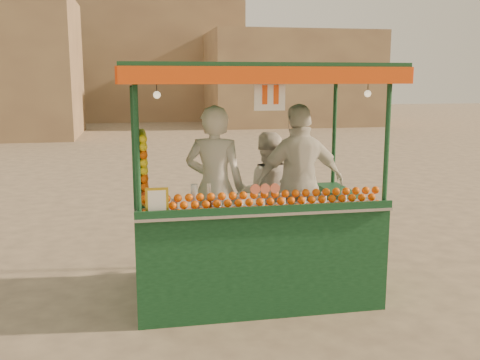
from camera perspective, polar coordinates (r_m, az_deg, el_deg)
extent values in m
plane|color=brown|center=(6.68, 4.09, -11.90)|extent=(90.00, 90.00, 0.00)
cube|color=#9F835A|center=(31.17, 5.17, 10.41)|extent=(9.00, 6.00, 5.00)
cube|color=#9F835A|center=(35.97, -11.83, 11.84)|extent=(14.00, 7.00, 7.00)
cube|color=#0E3319|center=(6.76, 1.12, -10.15)|extent=(2.72, 1.67, 0.31)
cylinder|color=black|center=(6.63, -6.99, -10.37)|extent=(0.38, 0.10, 0.38)
cylinder|color=black|center=(7.00, 8.78, -9.28)|extent=(0.38, 0.10, 0.38)
cube|color=#0E3319|center=(5.95, 2.52, -7.23)|extent=(2.72, 0.31, 0.84)
cube|color=#0E3319|center=(6.55, -9.45, -5.69)|extent=(0.31, 1.36, 0.84)
cube|color=#0E3319|center=(7.02, 10.63, -4.62)|extent=(0.31, 1.36, 0.84)
cube|color=#B2B2B7|center=(5.86, 2.49, -3.09)|extent=(2.72, 0.48, 0.03)
cylinder|color=#0E3319|center=(5.44, -10.64, 3.35)|extent=(0.05, 0.05, 1.46)
cylinder|color=#0E3319|center=(6.05, 15.01, 3.88)|extent=(0.05, 0.05, 1.46)
cylinder|color=#0E3319|center=(7.00, -10.76, 4.91)|extent=(0.05, 0.05, 1.46)
cylinder|color=#0E3319|center=(7.48, 9.77, 5.30)|extent=(0.05, 0.05, 1.46)
cube|color=#0E3319|center=(6.33, 1.20, 11.53)|extent=(2.93, 1.88, 0.08)
cube|color=#E6470C|center=(5.41, 3.34, 10.80)|extent=(2.93, 0.04, 0.17)
cube|color=#E6470C|center=(7.25, -0.39, 10.75)|extent=(2.93, 0.04, 0.17)
cube|color=#E6470C|center=(6.19, -12.41, 10.54)|extent=(0.04, 1.88, 0.17)
cube|color=#E6470C|center=(6.79, 13.58, 10.47)|extent=(0.04, 1.88, 0.17)
cylinder|color=#E66546|center=(5.67, 2.62, -0.90)|extent=(0.10, 0.03, 0.10)
cube|color=gold|center=(5.54, -8.61, -2.28)|extent=(0.23, 0.02, 0.29)
cube|color=white|center=(5.49, 3.10, 8.84)|extent=(0.31, 0.02, 0.31)
sphere|color=#FFE5B2|center=(5.48, -8.62, 8.73)|extent=(0.07, 0.07, 0.07)
sphere|color=#FFE5B2|center=(5.99, 13.11, 8.72)|extent=(0.07, 0.07, 0.07)
imported|color=silver|center=(6.51, -2.64, -0.71)|extent=(0.82, 0.67, 1.93)
imported|color=silver|center=(7.05, 2.73, -1.33)|extent=(0.85, 0.71, 1.57)
imported|color=silver|center=(6.68, 6.23, -0.43)|extent=(1.17, 0.58, 1.94)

